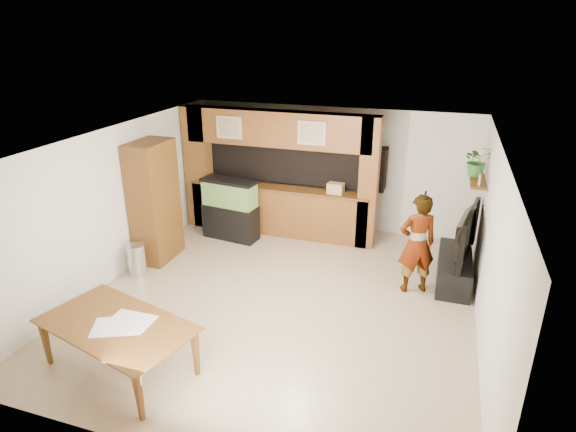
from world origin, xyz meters
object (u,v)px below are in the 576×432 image
(television, at_px, (459,233))
(dining_table, at_px, (117,348))
(person, at_px, (417,244))
(pantry_cabinet, at_px, (154,202))
(aquarium, at_px, (230,210))

(television, bearing_deg, dining_table, 142.85)
(person, bearing_deg, pantry_cabinet, -21.31)
(pantry_cabinet, relative_size, aquarium, 1.77)
(pantry_cabinet, bearing_deg, person, 2.93)
(dining_table, bearing_deg, person, 58.59)
(pantry_cabinet, relative_size, television, 1.50)
(pantry_cabinet, relative_size, person, 1.32)
(pantry_cabinet, xyz_separation_m, aquarium, (0.93, 1.24, -0.50))
(television, bearing_deg, person, 138.29)
(pantry_cabinet, distance_m, aquarium, 1.63)
(pantry_cabinet, xyz_separation_m, person, (4.71, 0.24, -0.27))
(person, bearing_deg, television, -165.90)
(pantry_cabinet, height_order, dining_table, pantry_cabinet)
(pantry_cabinet, distance_m, television, 5.41)
(pantry_cabinet, height_order, television, pantry_cabinet)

